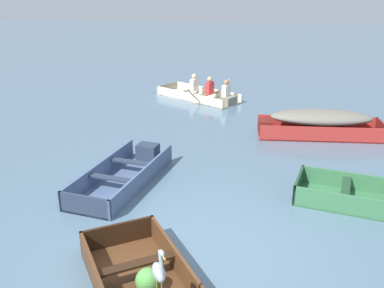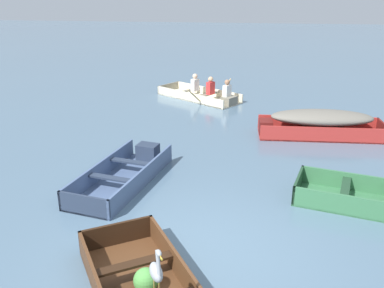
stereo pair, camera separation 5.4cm
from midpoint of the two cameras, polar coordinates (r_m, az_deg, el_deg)
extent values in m
plane|color=slate|center=(6.87, 0.37, -14.74)|extent=(80.00, 80.00, 0.00)
cube|color=#4C2D19|center=(6.14, -0.72, -17.32)|extent=(1.54, 2.47, 0.41)
cube|color=black|center=(7.09, -9.73, -11.83)|extent=(1.05, 0.67, 0.41)
cube|color=black|center=(6.25, -7.39, -15.55)|extent=(1.02, 0.71, 0.04)
sphere|color=#4C9342|center=(6.10, -5.90, -17.63)|extent=(0.35, 0.35, 0.35)
cube|color=#387047|center=(8.86, 22.25, -7.51)|extent=(2.80, 1.72, 0.04)
cube|color=#387047|center=(9.25, 22.48, -5.07)|extent=(2.54, 0.72, 0.40)
cube|color=#387047|center=(8.32, 22.34, -8.02)|extent=(2.54, 0.72, 0.40)
cube|color=#1E3D27|center=(8.82, 14.11, -5.31)|extent=(0.33, 1.06, 0.40)
cube|color=#1E3D27|center=(8.73, 19.95, -5.54)|extent=(0.41, 0.99, 0.04)
cube|color=#475B7F|center=(9.20, -9.09, -5.03)|extent=(1.66, 3.08, 0.04)
cube|color=#475B7F|center=(9.37, -11.90, -3.50)|extent=(0.67, 2.86, 0.41)
cube|color=#475B7F|center=(8.91, -6.27, -4.47)|extent=(0.67, 2.86, 0.41)
cube|color=#273246|center=(8.04, -14.03, -7.97)|extent=(1.05, 0.28, 0.41)
cube|color=#273246|center=(10.16, -5.76, -1.04)|extent=(0.55, 0.45, 0.37)
cube|color=#273246|center=(9.43, -7.94, -2.37)|extent=(0.98, 0.36, 0.04)
cube|color=#273246|center=(8.74, -10.55, -4.49)|extent=(0.98, 0.36, 0.04)
cube|color=#AD2D28|center=(12.32, 16.81, 1.12)|extent=(3.39, 1.18, 0.04)
cube|color=#AD2D28|center=(11.80, 17.35, 1.16)|extent=(3.35, 0.18, 0.42)
cube|color=#AD2D28|center=(12.73, 16.48, 2.68)|extent=(3.35, 0.18, 0.42)
cube|color=maroon|center=(12.71, 24.19, 1.64)|extent=(0.09, 1.05, 0.42)
cube|color=maroon|center=(12.03, 9.92, 2.30)|extent=(0.38, 0.49, 0.38)
cube|color=maroon|center=(12.14, 14.63, 2.50)|extent=(0.20, 0.96, 0.04)
cube|color=maroon|center=(12.35, 19.23, 2.31)|extent=(0.20, 0.96, 0.04)
ellipsoid|color=#6B665B|center=(12.17, 17.06, 3.40)|extent=(2.79, 1.11, 0.40)
cube|color=beige|center=(15.65, 1.00, 6.15)|extent=(3.22, 2.71, 0.04)
cube|color=beige|center=(16.01, 2.28, 6.98)|extent=(2.61, 1.83, 0.32)
cube|color=beige|center=(15.23, -0.33, 6.27)|extent=(2.61, 1.83, 0.32)
cube|color=gray|center=(16.64, -3.04, 7.51)|extent=(0.68, 0.95, 0.32)
cube|color=gray|center=(14.76, 5.09, 5.78)|extent=(0.58, 0.62, 0.28)
cube|color=gray|center=(15.30, 2.35, 6.63)|extent=(0.71, 0.93, 0.04)
cube|color=gray|center=(15.90, -0.28, 7.19)|extent=(0.71, 0.93, 0.04)
cube|color=white|center=(15.65, 0.51, 7.88)|extent=(0.31, 0.33, 0.44)
sphere|color=beige|center=(15.59, 0.51, 9.03)|extent=(0.18, 0.18, 0.18)
cube|color=red|center=(15.19, 2.59, 7.46)|extent=(0.31, 0.33, 0.44)
sphere|color=tan|center=(15.12, 2.61, 8.64)|extent=(0.18, 0.18, 0.18)
cube|color=white|center=(14.75, 4.79, 6.99)|extent=(0.31, 0.33, 0.44)
sphere|color=#9E7051|center=(14.68, 4.83, 8.21)|extent=(0.18, 0.18, 0.18)
cylinder|color=tan|center=(15.87, 4.58, 7.59)|extent=(0.40, 0.55, 0.55)
cylinder|color=tan|center=(14.58, 0.41, 6.46)|extent=(0.40, 0.55, 0.55)
ellipsoid|color=#93999E|center=(5.18, -4.50, -16.66)|extent=(0.27, 0.35, 0.18)
cylinder|color=#93999E|center=(4.95, -4.20, -15.45)|extent=(0.09, 0.12, 0.28)
ellipsoid|color=#93999E|center=(4.83, -4.12, -14.29)|extent=(0.10, 0.13, 0.06)
cone|color=gold|center=(4.77, -3.86, -14.82)|extent=(0.07, 0.10, 0.02)
camera|label=1|loc=(0.03, -89.85, 0.06)|focal=40.00mm
camera|label=2|loc=(0.03, 90.15, -0.06)|focal=40.00mm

